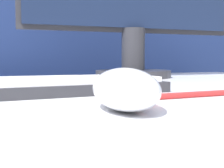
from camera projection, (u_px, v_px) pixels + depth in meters
name	position (u px, v px, depth m)	size (l,w,h in m)	color
partition_panel	(19.00, 123.00, 1.07)	(5.00, 0.03, 1.22)	navy
computer_mouse_near	(125.00, 89.00, 0.32)	(0.08, 0.13, 0.04)	white
keyboard	(35.00, 87.00, 0.45)	(0.40, 0.14, 0.02)	#28282D
pen	(188.00, 95.00, 0.42)	(0.16, 0.02, 0.01)	red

